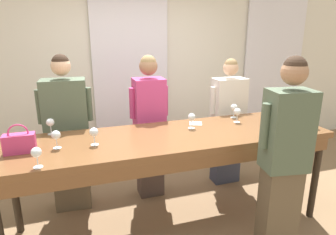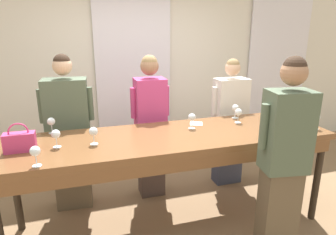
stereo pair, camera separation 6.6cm
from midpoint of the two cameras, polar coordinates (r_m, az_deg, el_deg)
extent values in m
plane|color=#846647|center=(3.37, -0.10, -19.46)|extent=(18.00, 18.00, 0.00)
cube|color=silver|center=(4.60, -7.61, 9.19)|extent=(12.00, 0.06, 2.80)
cube|color=white|center=(4.55, -7.43, 8.39)|extent=(1.12, 0.03, 2.69)
cube|color=white|center=(5.59, 19.04, 9.14)|extent=(1.12, 0.03, 2.69)
cube|color=brown|center=(2.91, -0.11, -3.88)|extent=(3.14, 0.87, 0.06)
cube|color=brown|center=(2.58, 2.83, -8.85)|extent=(3.01, 0.03, 0.12)
cylinder|color=#2D2319|center=(3.57, 25.74, -10.29)|extent=(0.07, 0.07, 0.93)
cylinder|color=#2D2319|center=(3.37, -27.76, -12.14)|extent=(0.07, 0.07, 0.93)
cylinder|color=#2D2319|center=(4.06, 18.80, -6.27)|extent=(0.07, 0.07, 0.93)
cylinder|color=black|center=(3.52, 19.60, 1.18)|extent=(0.08, 0.08, 0.22)
cone|color=black|center=(3.49, 19.80, 3.24)|extent=(0.08, 0.08, 0.04)
cylinder|color=black|center=(3.48, 19.91, 4.30)|extent=(0.03, 0.03, 0.09)
cylinder|color=beige|center=(3.52, 19.58, 1.01)|extent=(0.08, 0.08, 0.09)
cube|color=#C63870|center=(2.77, -27.05, -4.42)|extent=(0.25, 0.11, 0.16)
torus|color=#C63870|center=(2.74, -27.28, -2.73)|extent=(0.16, 0.01, 0.16)
cylinder|color=white|center=(2.76, -20.97, -5.43)|extent=(0.07, 0.07, 0.00)
cylinder|color=white|center=(2.75, -21.07, -4.58)|extent=(0.01, 0.01, 0.08)
sphere|color=white|center=(2.72, -21.23, -3.12)|extent=(0.08, 0.08, 0.08)
cylinder|color=white|center=(3.53, 11.83, 0.04)|extent=(0.07, 0.07, 0.00)
cylinder|color=white|center=(3.52, 11.87, 0.73)|extent=(0.01, 0.01, 0.08)
sphere|color=white|center=(3.50, 11.94, 1.90)|extent=(0.08, 0.08, 0.08)
sphere|color=maroon|center=(3.50, 11.93, 1.75)|extent=(0.05, 0.05, 0.05)
cylinder|color=white|center=(3.14, -21.87, -2.92)|extent=(0.07, 0.07, 0.00)
cylinder|color=white|center=(3.13, -21.96, -2.16)|extent=(0.01, 0.01, 0.08)
sphere|color=white|center=(3.10, -22.10, -0.85)|extent=(0.08, 0.08, 0.08)
sphere|color=maroon|center=(3.11, -22.09, -1.02)|extent=(0.05, 0.05, 0.05)
cylinder|color=white|center=(2.45, -24.20, -8.61)|extent=(0.07, 0.07, 0.00)
cylinder|color=white|center=(2.43, -24.32, -7.67)|extent=(0.01, 0.01, 0.08)
sphere|color=white|center=(2.41, -24.53, -6.05)|extent=(0.08, 0.08, 0.08)
cylinder|color=white|center=(3.09, 3.87, -2.02)|extent=(0.07, 0.07, 0.00)
cylinder|color=white|center=(3.08, 3.88, -1.24)|extent=(0.01, 0.01, 0.08)
sphere|color=white|center=(3.05, 3.91, 0.09)|extent=(0.08, 0.08, 0.08)
cylinder|color=white|center=(3.42, 25.38, -1.76)|extent=(0.07, 0.07, 0.00)
cylinder|color=white|center=(3.41, 25.47, -1.06)|extent=(0.01, 0.01, 0.08)
sphere|color=white|center=(3.39, 25.63, 0.14)|extent=(0.08, 0.08, 0.08)
cylinder|color=white|center=(2.74, -14.45, -5.03)|extent=(0.07, 0.07, 0.00)
cylinder|color=white|center=(2.72, -14.52, -4.17)|extent=(0.01, 0.01, 0.08)
sphere|color=white|center=(2.70, -14.63, -2.68)|extent=(0.08, 0.08, 0.08)
cylinder|color=white|center=(3.36, 12.41, -0.86)|extent=(0.07, 0.07, 0.00)
cylinder|color=white|center=(3.34, 12.46, -0.14)|extent=(0.01, 0.01, 0.08)
sphere|color=white|center=(3.32, 12.54, 1.09)|extent=(0.08, 0.08, 0.08)
sphere|color=maroon|center=(3.33, 12.53, 0.93)|extent=(0.05, 0.05, 0.05)
cube|color=white|center=(3.24, 4.68, -1.13)|extent=(0.17, 0.17, 0.00)
cube|color=brown|center=(3.61, -18.39, -10.05)|extent=(0.40, 0.25, 0.83)
cube|color=#4C5B47|center=(3.36, -19.53, 1.36)|extent=(0.47, 0.30, 0.65)
sphere|color=#DBAD89|center=(3.27, -20.31, 9.17)|extent=(0.20, 0.20, 0.20)
sphere|color=#332319|center=(3.27, -20.37, 9.77)|extent=(0.18, 0.18, 0.18)
cylinder|color=#4C5B47|center=(3.33, -15.39, 2.48)|extent=(0.07, 0.07, 0.36)
cylinder|color=#4C5B47|center=(3.38, -23.76, 1.86)|extent=(0.07, 0.07, 0.36)
cube|color=#473833|center=(3.70, -3.94, -8.68)|extent=(0.29, 0.23, 0.81)
cube|color=#C63D7A|center=(3.46, -4.17, 2.20)|extent=(0.35, 0.27, 0.64)
sphere|color=#9E7051|center=(3.37, -4.34, 9.71)|extent=(0.21, 0.21, 0.21)
sphere|color=#93754C|center=(3.37, -4.35, 10.32)|extent=(0.18, 0.18, 0.18)
cylinder|color=#C63D7A|center=(3.50, -1.11, 3.21)|extent=(0.07, 0.07, 0.35)
cylinder|color=#C63D7A|center=(3.41, -7.35, 2.72)|extent=(0.07, 0.07, 0.35)
cube|color=#383D51|center=(4.06, 10.47, -6.78)|extent=(0.35, 0.21, 0.78)
cube|color=silver|center=(3.84, 11.00, 2.80)|extent=(0.41, 0.24, 0.62)
sphere|color=#DBAD89|center=(3.77, 11.37, 9.23)|extent=(0.19, 0.19, 0.19)
sphere|color=#93754C|center=(3.76, 11.40, 9.73)|extent=(0.17, 0.17, 0.17)
cylinder|color=silver|center=(3.95, 13.88, 3.67)|extent=(0.07, 0.07, 0.34)
cylinder|color=silver|center=(3.73, 8.04, 3.25)|extent=(0.07, 0.07, 0.34)
cube|color=brown|center=(2.92, 19.53, -16.62)|extent=(0.33, 0.26, 0.85)
cube|color=#4C5B47|center=(2.60, 21.13, -2.36)|extent=(0.39, 0.31, 0.67)
sphere|color=#9E7051|center=(2.50, 22.25, 8.00)|extent=(0.21, 0.21, 0.21)
sphere|color=#332319|center=(2.49, 22.34, 8.82)|extent=(0.18, 0.18, 0.18)
cylinder|color=#4C5B47|center=(2.49, 17.29, -1.55)|extent=(0.08, 0.08, 0.37)
cylinder|color=#4C5B47|center=(2.69, 24.90, -1.06)|extent=(0.08, 0.08, 0.37)
camera|label=1|loc=(0.03, -90.65, -0.19)|focal=32.00mm
camera|label=2|loc=(0.03, 89.35, 0.19)|focal=32.00mm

